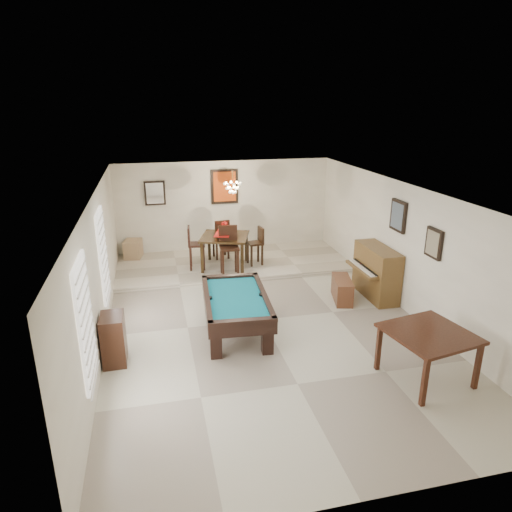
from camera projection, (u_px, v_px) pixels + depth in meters
name	position (u px, v px, depth m)	size (l,w,h in m)	color
ground_plane	(263.00, 320.00, 9.14)	(6.00, 9.00, 0.02)	beige
wall_back	(225.00, 207.00, 12.87)	(6.00, 0.04, 2.60)	silver
wall_front	(371.00, 402.00, 4.57)	(6.00, 0.04, 2.60)	silver
wall_left	(99.00, 271.00, 8.08)	(0.04, 9.00, 2.60)	silver
wall_right	(405.00, 248.00, 9.36)	(0.04, 9.00, 2.60)	silver
ceiling	(263.00, 191.00, 8.30)	(6.00, 9.00, 0.04)	white
dining_step	(233.00, 263.00, 12.12)	(6.00, 2.50, 0.12)	beige
window_left_front	(85.00, 321.00, 6.02)	(0.06, 1.00, 1.70)	white
window_left_rear	(103.00, 255.00, 8.60)	(0.06, 1.00, 1.70)	white
pool_table	(236.00, 314.00, 8.56)	(1.15, 2.13, 0.71)	black
square_table	(426.00, 356.00, 7.09)	(1.18, 1.18, 0.82)	black
upright_piano	(371.00, 273.00, 10.04)	(0.77, 1.37, 1.14)	brown
piano_bench	(342.00, 289.00, 9.96)	(0.35, 0.90, 0.50)	brown
apothecary_chest	(114.00, 339.00, 7.54)	(0.38, 0.56, 0.85)	black
dining_table	(225.00, 249.00, 11.56)	(1.14, 1.14, 0.94)	black
flower_vase	(224.00, 226.00, 11.37)	(0.15, 0.15, 0.26)	#B6150F
dining_chair_south	(229.00, 252.00, 10.94)	(0.45, 0.45, 1.20)	black
dining_chair_north	(221.00, 238.00, 12.21)	(0.40, 0.40, 1.08)	black
dining_chair_west	(197.00, 248.00, 11.41)	(0.41, 0.41, 1.10)	black
dining_chair_east	(255.00, 246.00, 11.73)	(0.36, 0.36, 0.98)	black
corner_bench	(133.00, 249.00, 12.32)	(0.43, 0.53, 0.48)	tan
chandelier	(232.00, 183.00, 11.38)	(0.44, 0.44, 0.60)	#FFE5B2
back_painting	(225.00, 187.00, 12.63)	(0.75, 0.06, 0.95)	#D84C14
back_mirror	(155.00, 193.00, 12.26)	(0.55, 0.06, 0.65)	white
right_picture_upper	(398.00, 216.00, 9.43)	(0.06, 0.55, 0.65)	slate
right_picture_lower	(434.00, 243.00, 8.30)	(0.06, 0.45, 0.55)	gray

